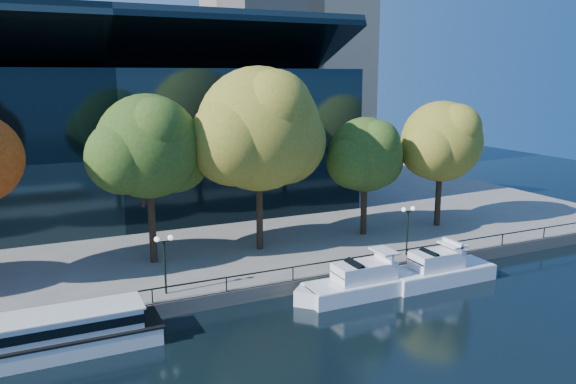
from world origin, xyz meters
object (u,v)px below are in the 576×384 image
tree_4 (367,156)px  cruiser_far (436,270)px  lamp_1 (164,251)px  lamp_2 (408,219)px  tree_3 (261,132)px  tree_5 (443,143)px  tree_2 (151,149)px  tour_boat (28,337)px  cruiser_near (364,282)px

tree_4 → cruiser_far: bearing=-92.7°
lamp_1 → lamp_2: 19.68m
tree_3 → tree_5: tree_3 is taller
tree_2 → lamp_2: 20.96m
cruiser_far → lamp_1: (-19.45, 4.01, 2.98)m
cruiser_far → lamp_2: 5.00m
tree_4 → tour_boat: bearing=-160.0°
tree_4 → lamp_2: size_ratio=2.67×
cruiser_far → tree_4: 12.94m
lamp_2 → cruiser_near: bearing=-149.8°
tree_2 → tree_3: size_ratio=0.86×
lamp_2 → tree_5: bearing=36.6°
cruiser_far → tree_4: size_ratio=0.90×
cruiser_far → lamp_1: lamp_1 is taller
cruiser_near → tree_5: (14.88, 10.02, 8.07)m
tour_boat → lamp_1: (8.48, 3.64, 2.77)m
tree_3 → lamp_1: tree_3 is taller
cruiser_near → lamp_1: bearing=164.4°
tour_boat → cruiser_near: size_ratio=1.40×
tour_boat → tree_3: tree_3 is taller
cruiser_near → tree_3: (-3.63, 10.23, 9.91)m
tree_5 → lamp_1: tree_5 is taller
tree_4 → lamp_1: tree_4 is taller
tour_boat → lamp_1: lamp_1 is taller
tree_3 → lamp_2: 13.79m
cruiser_near → tree_2: 18.67m
tree_2 → tour_boat: bearing=-131.5°
tree_2 → tree_4: (19.17, -0.15, -1.70)m
tour_boat → tree_3: 22.94m
tour_boat → tree_5: bearing=15.2°
cruiser_near → cruiser_far: bearing=-2.8°
cruiser_far → tree_4: tree_4 is taller
lamp_1 → tree_4: bearing=18.5°
tour_boat → cruiser_near: (21.78, -0.07, -0.24)m
cruiser_far → lamp_2: lamp_2 is taller
tree_4 → tree_2: bearing=179.6°
cruiser_near → tree_2: size_ratio=0.82×
tree_3 → lamp_1: bearing=-146.0°
tour_boat → lamp_2: lamp_2 is taller
lamp_1 → lamp_2: bearing=0.0°
cruiser_near → tree_2: (-12.52, 10.55, 8.98)m
cruiser_near → lamp_2: 7.97m
tree_2 → lamp_2: tree_2 is taller
tree_3 → tree_4: tree_3 is taller
tree_4 → lamp_1: bearing=-161.5°
tour_boat → tree_4: 31.06m
tour_boat → lamp_2: (28.16, 3.64, 2.77)m
tree_3 → tree_4: (10.27, 0.17, -2.64)m
tree_3 → tree_4: 10.61m
tour_boat → lamp_2: bearing=7.4°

